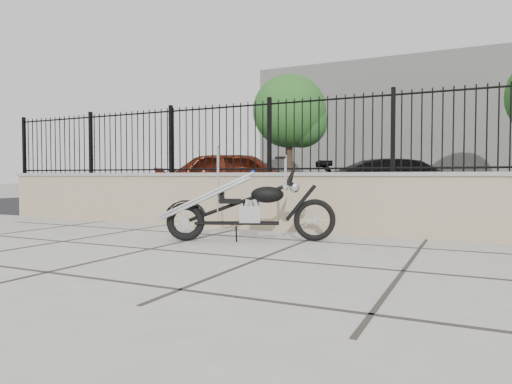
{
  "coord_description": "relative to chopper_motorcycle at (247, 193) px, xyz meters",
  "views": [
    {
      "loc": [
        2.09,
        -4.48,
        0.91
      ],
      "look_at": [
        -0.74,
        1.44,
        0.67
      ],
      "focal_mm": 32.0,
      "sensor_mm": 36.0,
      "label": 1
    }
  ],
  "objects": [
    {
      "name": "background_building",
      "position": [
        0.74,
        25.36,
        3.33
      ],
      "size": [
        22.0,
        6.0,
        8.0
      ],
      "primitive_type": "cube",
      "color": "beige",
      "rests_on": "ground_plane"
    },
    {
      "name": "parking_lot",
      "position": [
        0.74,
        11.36,
        -0.67
      ],
      "size": [
        30.0,
        30.0,
        0.0
      ],
      "primitive_type": "plane",
      "color": "black",
      "rests_on": "ground"
    },
    {
      "name": "ground_plane",
      "position": [
        0.74,
        -1.14,
        -0.67
      ],
      "size": [
        90.0,
        90.0,
        0.0
      ],
      "primitive_type": "plane",
      "color": "#99968E",
      "rests_on": "ground"
    },
    {
      "name": "car_red",
      "position": [
        -2.82,
        5.34,
        0.12
      ],
      "size": [
        5.02,
        3.4,
        1.59
      ],
      "primitive_type": "imported",
      "rotation": [
        0.0,
        0.0,
        1.93
      ],
      "color": "#49150A",
      "rests_on": "parking_lot"
    },
    {
      "name": "retaining_wall",
      "position": [
        0.74,
        1.36,
        -0.19
      ],
      "size": [
        14.0,
        0.36,
        0.96
      ],
      "primitive_type": "cube",
      "color": "gray",
      "rests_on": "ground_plane"
    },
    {
      "name": "iron_fence",
      "position": [
        0.74,
        1.36,
        0.89
      ],
      "size": [
        14.0,
        0.08,
        1.2
      ],
      "primitive_type": "cube",
      "color": "black",
      "rests_on": "retaining_wall"
    },
    {
      "name": "tree_left",
      "position": [
        -5.24,
        14.97,
        3.5
      ],
      "size": [
        3.53,
        3.53,
        5.95
      ],
      "rotation": [
        0.0,
        0.0,
        0.07
      ],
      "color": "#382619",
      "rests_on": "ground_plane"
    },
    {
      "name": "chopper_motorcycle",
      "position": [
        0.0,
        0.0,
        0.0
      ],
      "size": [
        2.2,
        1.28,
        1.34
      ],
      "primitive_type": null,
      "rotation": [
        0.0,
        0.0,
        0.43
      ],
      "color": "black",
      "rests_on": "ground_plane"
    },
    {
      "name": "bollard_a",
      "position": [
        -1.86,
        4.05,
        -0.15
      ],
      "size": [
        0.13,
        0.13,
        1.03
      ],
      "primitive_type": "cylinder",
      "rotation": [
        0.0,
        0.0,
        0.04
      ],
      "color": "#0C2BC2",
      "rests_on": "ground_plane"
    },
    {
      "name": "car_black",
      "position": [
        1.28,
        6.66,
        0.0
      ],
      "size": [
        5.0,
        3.49,
        1.34
      ],
      "primitive_type": "imported",
      "rotation": [
        0.0,
        0.0,
        1.96
      ],
      "color": "black",
      "rests_on": "parking_lot"
    }
  ]
}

